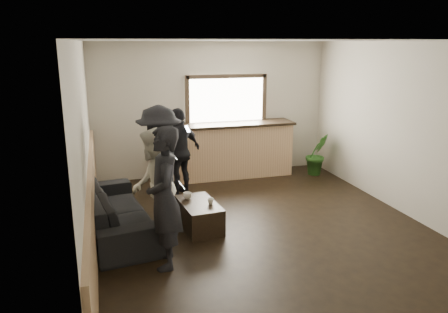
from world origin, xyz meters
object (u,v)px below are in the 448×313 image
object	(u,v)px
sofa	(116,211)
person_a	(164,198)
coffee_table	(199,215)
potted_plant	(317,154)
person_d	(180,152)
person_b	(154,187)
cup_b	(211,201)
bar_counter	(230,147)
person_c	(160,165)
cup_a	(187,196)

from	to	relation	value
sofa	person_a	bearing A→B (deg)	-163.85
coffee_table	person_a	xyz separation A→B (m)	(-0.66, -1.00, 0.70)
potted_plant	person_d	bearing A→B (deg)	-172.24
person_a	person_d	distance (m)	2.74
person_d	sofa	bearing A→B (deg)	17.23
person_b	cup_b	bearing A→B (deg)	111.24
cup_b	person_a	xyz separation A→B (m)	(-0.82, -0.89, 0.45)
potted_plant	person_d	distance (m)	3.10
bar_counter	person_c	xyz separation A→B (m)	(-1.74, -2.03, 0.29)
sofa	person_a	distance (m)	1.45
cup_b	potted_plant	size ratio (longest dim) A/B	0.10
sofa	coffee_table	world-z (taller)	sofa
cup_a	person_c	bearing A→B (deg)	149.05
bar_counter	person_a	bearing A→B (deg)	-118.54
cup_b	person_d	size ratio (longest dim) A/B	0.06
person_a	person_b	distance (m)	0.73
coffee_table	person_d	distance (m)	1.76
person_d	bar_counter	bearing A→B (deg)	-177.93
coffee_table	person_a	bearing A→B (deg)	-123.23
sofa	cup_a	bearing A→B (deg)	-98.55
cup_a	potted_plant	world-z (taller)	potted_plant
coffee_table	person_c	world-z (taller)	person_c
bar_counter	person_a	size ratio (longest dim) A/B	1.49
coffee_table	potted_plant	xyz separation A→B (m)	(3.07, 2.06, 0.24)
cup_b	person_a	bearing A→B (deg)	-132.37
sofa	cup_a	xyz separation A→B (m)	(1.09, 0.00, 0.13)
bar_counter	coffee_table	world-z (taller)	bar_counter
coffee_table	person_d	world-z (taller)	person_d
person_b	cup_a	bearing A→B (deg)	141.12
person_d	person_c	bearing A→B (deg)	34.47
cup_b	person_a	world-z (taller)	person_a
sofa	person_d	size ratio (longest dim) A/B	1.41
person_c	person_d	xyz separation A→B (m)	(0.53, 1.21, -0.11)
coffee_table	person_b	world-z (taller)	person_b
person_a	potted_plant	bearing A→B (deg)	134.58
person_d	cup_a	bearing A→B (deg)	51.88
potted_plant	person_d	size ratio (longest dim) A/B	0.55
cup_b	person_d	xyz separation A→B (m)	(-0.14, 1.76, 0.36)
cup_a	person_c	world-z (taller)	person_c
potted_plant	person_b	bearing A→B (deg)	-148.13
person_d	potted_plant	bearing A→B (deg)	155.75
bar_counter	sofa	bearing A→B (deg)	-137.34
bar_counter	person_c	distance (m)	2.69
sofa	person_d	xyz separation A→B (m)	(1.24, 1.44, 0.48)
cup_b	bar_counter	bearing A→B (deg)	67.42
sofa	potted_plant	xyz separation A→B (m)	(4.29, 1.86, 0.11)
cup_b	person_d	distance (m)	1.80
coffee_table	person_a	world-z (taller)	person_a
cup_b	person_d	world-z (taller)	person_d
sofa	coffee_table	distance (m)	1.25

